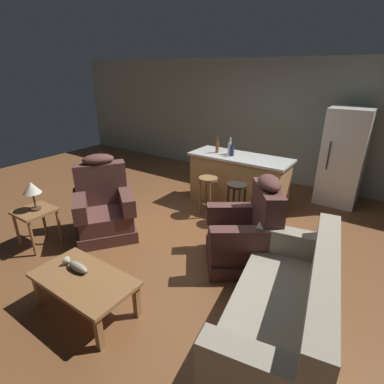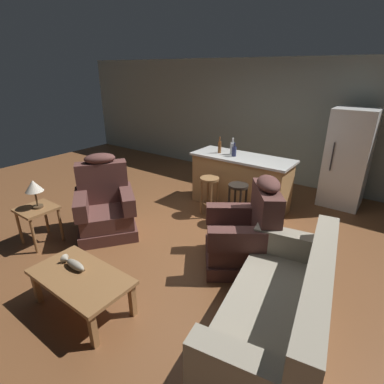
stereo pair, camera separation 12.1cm
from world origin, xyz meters
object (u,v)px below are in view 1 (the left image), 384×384
Objects in this scene: bottle_short_amber at (217,147)px; kitchen_island at (238,181)px; recliner_near_island at (247,234)px; bottle_wine_dark at (230,148)px; table_lamp at (32,189)px; bar_stool_right at (237,196)px; recliner_near_lamp at (104,207)px; end_table at (36,216)px; refrigerator at (343,158)px; couch at (286,311)px; bottle_tall_green at (232,151)px; coffee_table at (84,282)px; fish_figurine at (76,266)px; bar_stool_left at (208,189)px.

kitchen_island is at bearing 3.69° from bottle_short_amber.
bottle_wine_dark is (-1.10, 1.56, 0.64)m from recliner_near_island.
table_lamp is 0.60× the size of bar_stool_right.
end_table is at bearing -85.25° from recliner_near_lamp.
table_lamp is at bearing -128.44° from refrigerator.
couch is at bearing 96.58° from recliner_near_island.
recliner_near_lamp is at bearing -116.33° from bottle_wine_dark.
refrigerator is (1.48, 1.20, 0.40)m from kitchen_island.
bottle_short_amber reaches higher than couch.
bottle_tall_green is at bearing 60.01° from end_table.
coffee_table is at bearing -83.96° from bottle_short_amber.
bottle_tall_green is (-0.41, 0.56, 0.57)m from bar_stool_right.
couch is at bearing 6.17° from end_table.
bar_stool_right is (-0.61, 0.92, 0.05)m from recliner_near_island.
couch reaches higher than coffee_table.
recliner_near_lamp is at bearing -119.11° from bottle_tall_green.
recliner_near_island is at bearing 55.33° from fish_figurine.
table_lamp is 1.38× the size of bottle_short_amber.
kitchen_island is at bearing -3.73° from bottle_wine_dark.
end_table is (-1.63, 0.43, 0.10)m from coffee_table.
couch is at bearing -52.23° from bar_stool_right.
bottle_short_amber reaches higher than recliner_near_island.
table_lamp is 0.23× the size of refrigerator.
bottle_short_amber is at bearing 140.60° from bar_stool_right.
recliner_near_island is 1.76× the size of bar_stool_right.
recliner_near_island is at bearing -102.08° from refrigerator.
end_table is (-3.45, -0.37, 0.12)m from couch.
bottle_wine_dark reaches higher than bar_stool_left.
bottle_tall_green is 0.12m from bottle_wine_dark.
coffee_table is 4.64× the size of bottle_tall_green.
end_table is 3.16m from bottle_short_amber.
fish_figurine is 1.52m from recliner_near_lamp.
bar_stool_left is at bearing 92.65° from recliner_near_lamp.
recliner_near_lamp reaches higher than coffee_table.
bottle_tall_green is 0.80× the size of bottle_wine_dark.
recliner_near_lamp reaches higher than bar_stool_right.
bar_stool_left is at bearing -73.29° from recliner_near_island.
refrigerator is 2.08m from bottle_wine_dark.
bar_stool_right is 2.87× the size of bottle_tall_green.
coffee_table is at bearing -89.61° from bottle_tall_green.
bottle_short_amber is (-1.35, 1.52, 0.64)m from recliner_near_island.
refrigerator reaches higher than recliner_near_lamp.
end_table is 3.26m from bottle_tall_green.
coffee_table is at bearing -14.48° from fish_figurine.
bar_stool_left is (-0.27, -0.63, -0.01)m from kitchen_island.
refrigerator reaches higher than coffee_table.
fish_figurine is at bearing 11.27° from couch.
coffee_table is 3.35m from bottle_short_amber.
end_table is 1.89× the size of bottle_short_amber.
bottle_short_amber reaches higher than bar_stool_right.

